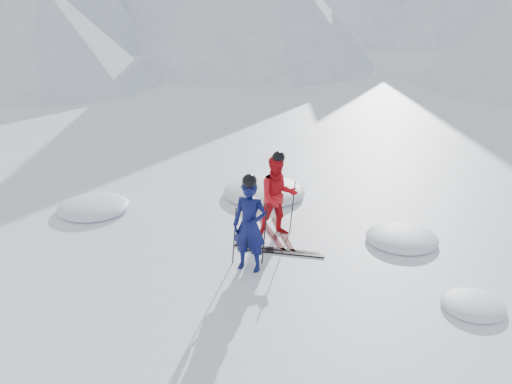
{
  "coord_description": "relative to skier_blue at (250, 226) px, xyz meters",
  "views": [
    {
      "loc": [
        -0.47,
        -9.36,
        4.86
      ],
      "look_at": [
        -1.41,
        0.5,
        1.1
      ],
      "focal_mm": 38.0,
      "sensor_mm": 36.0,
      "label": 1
    }
  ],
  "objects": [
    {
      "name": "ski_worn_right",
      "position": [
        0.54,
        1.52,
        -0.85
      ],
      "size": [
        0.57,
        1.66,
        0.03
      ],
      "primitive_type": "cube",
      "rotation": [
        0.0,
        0.0,
        0.29
      ],
      "color": "black",
      "rests_on": "ground"
    },
    {
      "name": "snow_lumps",
      "position": [
        -0.26,
        2.7,
        -0.87
      ],
      "size": [
        8.97,
        6.27,
        0.45
      ],
      "color": "white",
      "rests_on": "ground"
    },
    {
      "name": "pole_red_right",
      "position": [
        0.72,
        1.67,
        -0.3
      ],
      "size": [
        0.11,
        0.08,
        1.13
      ],
      "primitive_type": "cylinder",
      "rotation": [
        -0.05,
        0.08,
        0.0
      ],
      "color": "black",
      "rests_on": "ground"
    },
    {
      "name": "skier_red",
      "position": [
        0.42,
        1.52,
        -0.01
      ],
      "size": [
        0.99,
        0.87,
        1.7
      ],
      "primitive_type": "imported",
      "rotation": [
        0.0,
        0.0,
        0.32
      ],
      "color": "red",
      "rests_on": "ground"
    },
    {
      "name": "ground",
      "position": [
        1.42,
        0.59,
        -0.87
      ],
      "size": [
        160.0,
        160.0,
        0.0
      ],
      "primitive_type": "plane",
      "color": "white",
      "rests_on": "ground"
    },
    {
      "name": "pole_red_left",
      "position": [
        0.12,
        1.77,
        -0.3
      ],
      "size": [
        0.11,
        0.09,
        1.13
      ],
      "primitive_type": "cylinder",
      "rotation": [
        0.06,
        0.08,
        0.0
      ],
      "color": "black",
      "rests_on": "ground"
    },
    {
      "name": "skier_blue",
      "position": [
        0.0,
        0.0,
        0.0
      ],
      "size": [
        0.72,
        0.56,
        1.73
      ],
      "primitive_type": "imported",
      "rotation": [
        0.0,
        0.0,
        -0.26
      ],
      "color": "#0C114A",
      "rests_on": "ground"
    },
    {
      "name": "ski_worn_left",
      "position": [
        0.3,
        1.52,
        -0.85
      ],
      "size": [
        0.68,
        1.62,
        0.03
      ],
      "primitive_type": "cube",
      "rotation": [
        0.0,
        0.0,
        0.36
      ],
      "color": "black",
      "rests_on": "ground"
    },
    {
      "name": "ski_loose_a",
      "position": [
        0.44,
        0.81,
        -0.85
      ],
      "size": [
        1.7,
        0.33,
        0.03
      ],
      "primitive_type": "cube",
      "rotation": [
        0.0,
        0.0,
        1.43
      ],
      "color": "black",
      "rests_on": "ground"
    },
    {
      "name": "ski_loose_b",
      "position": [
        0.54,
        0.66,
        -0.85
      ],
      "size": [
        1.7,
        0.28,
        0.03
      ],
      "primitive_type": "cube",
      "rotation": [
        0.0,
        0.0,
        1.46
      ],
      "color": "black",
      "rests_on": "ground"
    },
    {
      "name": "pole_blue_right",
      "position": [
        0.25,
        0.25,
        -0.29
      ],
      "size": [
        0.12,
        0.07,
        1.15
      ],
      "primitive_type": "cylinder",
      "rotation": [
        -0.04,
        0.08,
        0.0
      ],
      "color": "black",
      "rests_on": "ground"
    },
    {
      "name": "pole_blue_left",
      "position": [
        -0.3,
        0.15,
        -0.29
      ],
      "size": [
        0.12,
        0.08,
        1.15
      ],
      "primitive_type": "cylinder",
      "rotation": [
        0.05,
        0.08,
        0.0
      ],
      "color": "black",
      "rests_on": "ground"
    }
  ]
}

